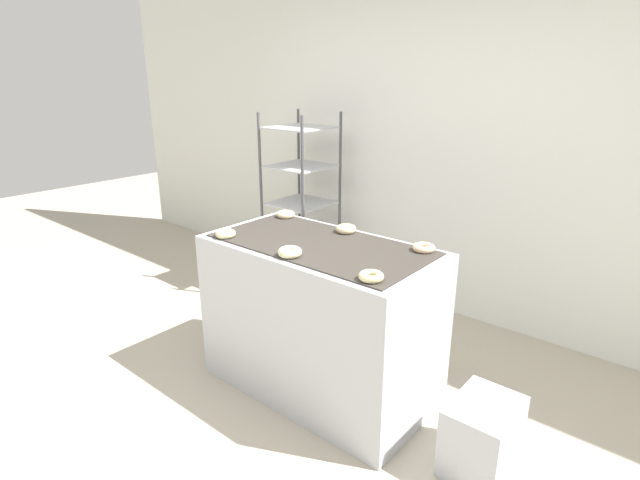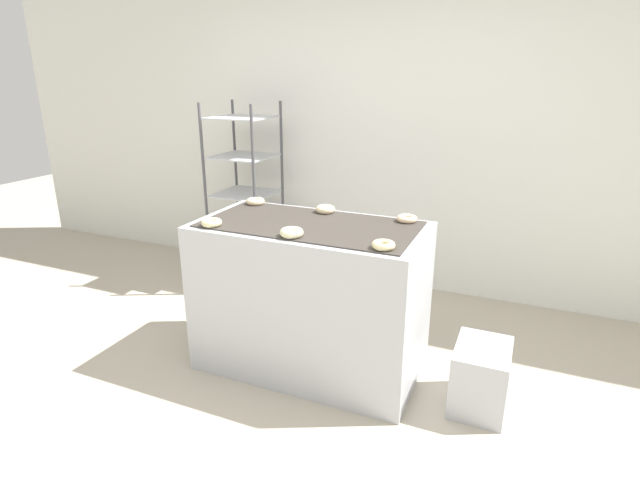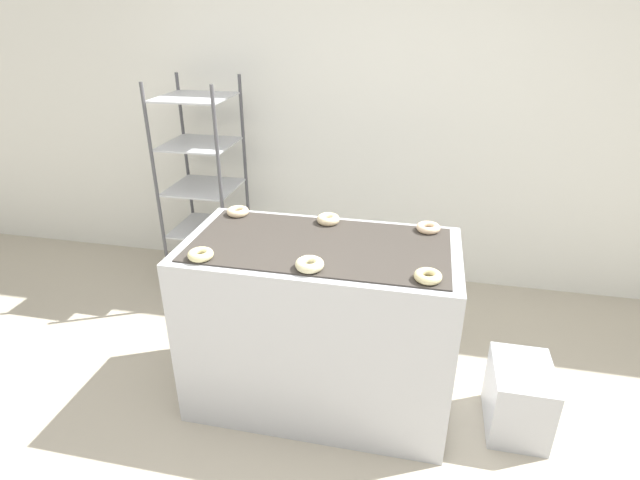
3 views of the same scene
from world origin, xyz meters
name	(u,v)px [view 2 (image 2 of 3)]	position (x,y,z in m)	size (l,w,h in m)	color
ground_plane	(265,420)	(0.00, 0.00, 0.00)	(14.00, 14.00, 0.00)	#B2A893
wall_back	(385,123)	(0.00, 2.12, 1.40)	(8.00, 0.05, 2.80)	silver
fryer_machine	(310,297)	(0.00, 0.61, 0.48)	(1.37, 0.72, 0.95)	#B7BABF
baking_rack_cart	(245,194)	(-1.10, 1.67, 0.80)	(0.50, 0.51, 1.57)	#4C4C51
glaze_bin	(480,377)	(1.05, 0.59, 0.19)	(0.29, 0.39, 0.38)	#B7BABF
donut_near_left	(212,222)	(-0.51, 0.34, 0.97)	(0.12, 0.12, 0.04)	beige
donut_near_center	(292,232)	(0.01, 0.35, 0.98)	(0.13, 0.13, 0.04)	beige
donut_near_right	(383,245)	(0.52, 0.36, 0.97)	(0.12, 0.12, 0.04)	beige
donut_far_left	(255,201)	(-0.53, 0.88, 0.97)	(0.12, 0.12, 0.04)	beige
donut_far_center	(325,209)	(-0.01, 0.87, 0.98)	(0.12, 0.12, 0.04)	beige
donut_far_right	(407,219)	(0.52, 0.88, 0.97)	(0.12, 0.12, 0.04)	beige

